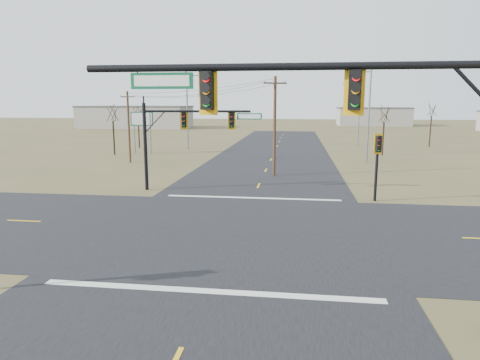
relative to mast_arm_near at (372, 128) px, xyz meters
name	(u,v)px	position (x,y,z in m)	size (l,w,h in m)	color
ground	(238,230)	(-4.93, 9.26, -5.80)	(320.00, 320.00, 0.00)	brown
road_ew	(238,229)	(-4.93, 9.26, -5.79)	(160.00, 14.00, 0.02)	black
road_ns	(238,229)	(-4.93, 9.26, -5.79)	(14.00, 160.00, 0.02)	black
stop_bar_near	(208,291)	(-4.93, 1.76, -5.77)	(12.00, 0.40, 0.01)	silver
stop_bar_far	(253,198)	(-4.93, 16.76, -5.77)	(12.00, 0.40, 0.01)	silver
mast_arm_near	(372,128)	(0.00, 0.00, 0.00)	(11.63, 0.50, 8.03)	black
mast_arm_far	(186,128)	(-10.05, 18.68, -1.09)	(8.83, 0.58, 6.49)	black
pedestal_signal_ne	(378,152)	(3.28, 16.92, -2.50)	(0.66, 0.57, 4.55)	black
utility_pole_near	(275,125)	(-3.98, 26.38, -1.20)	(2.02, 0.98, 8.79)	#47331E
utility_pole_far	(129,125)	(-20.24, 33.04, -1.71)	(1.80, 0.82, 7.75)	#47331E
highway_sign	(142,124)	(-21.94, 41.71, -1.94)	(2.85, 0.54, 5.38)	slate
streetlight_a	(367,111)	(5.51, 36.65, -0.19)	(2.80, 0.44, 9.99)	slate
streetlight_b	(358,110)	(7.11, 55.77, -0.41)	(2.68, 0.33, 9.60)	slate
streetlight_c	(189,108)	(-17.14, 47.42, 0.07)	(2.92, 0.40, 10.45)	slate
bare_tree_a	(113,112)	(-25.00, 39.72, -0.46)	(3.64, 3.64, 6.74)	black
bare_tree_b	(138,112)	(-24.85, 48.06, -0.63)	(2.75, 2.75, 6.46)	black
bare_tree_c	(384,114)	(8.75, 43.76, -0.61)	(2.97, 2.97, 6.61)	black
bare_tree_d	(432,109)	(17.80, 55.52, -0.23)	(2.75, 2.75, 6.91)	black
warehouse_left	(136,117)	(-44.93, 99.26, -3.05)	(28.00, 14.00, 5.50)	gray
warehouse_mid	(373,117)	(20.07, 119.26, -3.30)	(20.00, 12.00, 5.00)	gray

